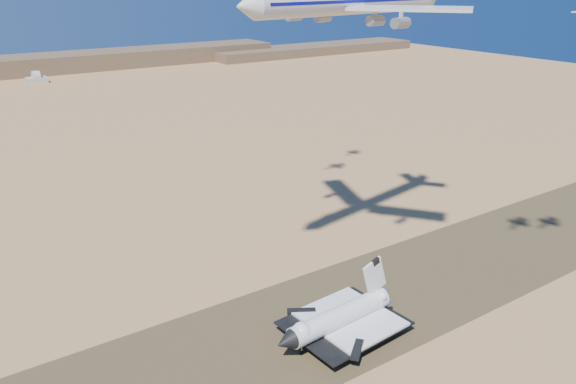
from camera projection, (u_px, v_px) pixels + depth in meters
ground at (254, 348)px, 153.09m from camera, size 1200.00×1200.00×0.00m
runway at (254, 348)px, 153.08m from camera, size 600.00×50.00×0.06m
ridgeline at (51, 66)px, 592.58m from camera, size 960.00×90.00×18.00m
shuttle at (339, 319)px, 156.26m from camera, size 41.36×27.11×20.34m
carrier_747 at (348, 2)px, 160.90m from camera, size 90.24×68.66×22.39m
crew_a at (383, 340)px, 154.88m from camera, size 0.56×0.72×1.76m
crew_b at (371, 333)px, 157.60m from camera, size 0.56×0.93×1.87m
crew_c at (378, 330)px, 159.21m from camera, size 1.21×1.11×1.87m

